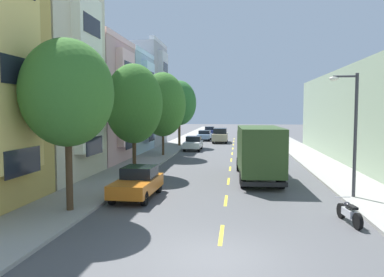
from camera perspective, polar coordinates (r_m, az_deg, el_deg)
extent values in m
plane|color=#4C4C4F|center=(40.96, 6.16, -1.80)|extent=(160.00, 160.00, 0.00)
cube|color=#99968E|center=(39.70, -4.19, -1.87)|extent=(3.20, 120.00, 0.14)
cube|color=#99968E|center=(39.51, 16.48, -2.06)|extent=(3.20, 120.00, 0.14)
cube|color=yellow|center=(13.44, 4.46, -14.30)|extent=(0.14, 2.20, 0.01)
cube|color=yellow|center=(18.25, 5.15, -9.32)|extent=(0.14, 2.20, 0.01)
cube|color=yellow|center=(23.14, 5.54, -6.43)|extent=(0.14, 2.20, 0.01)
cube|color=yellow|center=(28.07, 5.79, -4.55)|extent=(0.14, 2.20, 0.01)
cube|color=yellow|center=(33.02, 5.97, -3.23)|extent=(0.14, 2.20, 0.01)
cube|color=yellow|center=(37.98, 6.10, -2.26)|extent=(0.14, 2.20, 0.01)
cube|color=yellow|center=(42.95, 6.20, -1.51)|extent=(0.14, 2.20, 0.01)
cube|color=yellow|center=(47.93, 6.27, -0.92)|extent=(0.14, 2.20, 0.01)
cube|color=yellow|center=(52.91, 6.34, -0.44)|extent=(0.14, 2.20, 0.01)
cube|color=yellow|center=(57.89, 6.39, -0.04)|extent=(0.14, 2.20, 0.01)
cube|color=#F9D572|center=(17.01, -25.46, 11.63)|extent=(0.55, 3.37, 9.51)
cube|color=#1E232D|center=(16.83, -24.14, -3.24)|extent=(0.04, 2.56, 1.10)
cube|color=#1E232D|center=(16.77, -24.52, 9.25)|extent=(0.04, 2.56, 1.10)
cube|color=white|center=(23.82, -15.39, 9.33)|extent=(0.55, 3.37, 9.32)
cube|color=#1E232D|center=(23.70, -14.52, -1.05)|extent=(0.04, 2.56, 1.10)
cube|color=#1E232D|center=(23.65, -14.69, 7.63)|extent=(0.04, 2.56, 1.10)
cube|color=#1E232D|center=(24.14, -14.85, 16.16)|extent=(0.04, 2.56, 1.10)
cube|color=#CC9E9E|center=(33.73, -21.62, 4.94)|extent=(13.70, 7.49, 9.75)
cube|color=#FECACA|center=(31.65, -10.97, 14.51)|extent=(0.60, 7.49, 0.44)
cube|color=#FECACA|center=(30.99, -9.92, 5.99)|extent=(0.55, 3.37, 7.60)
cube|color=#1E232D|center=(30.99, -9.32, -0.50)|extent=(0.04, 2.56, 1.10)
cube|color=#1E232D|center=(30.89, -9.38, 4.92)|extent=(0.04, 2.56, 1.10)
cube|color=#1E232D|center=(31.07, -9.45, 10.32)|extent=(0.04, 2.56, 1.10)
cube|color=#9EB7CC|center=(40.13, -14.62, 4.98)|extent=(10.95, 7.49, 9.80)
cube|color=#CAE7FE|center=(38.95, -7.41, 12.67)|extent=(0.60, 7.49, 0.44)
cube|color=#CAE7FE|center=(38.41, -6.58, 5.71)|extent=(0.55, 3.37, 7.64)
cube|color=#1E232D|center=(38.41, -6.11, 0.45)|extent=(0.04, 2.56, 1.10)
cube|color=#1E232D|center=(38.33, -6.15, 4.84)|extent=(0.04, 2.56, 1.10)
cube|color=#1E232D|center=(38.47, -6.18, 9.22)|extent=(0.04, 2.56, 1.10)
cube|color=#A8A8AD|center=(47.32, -10.95, 6.31)|extent=(10.49, 7.49, 12.14)
cube|color=silver|center=(46.71, -5.04, 14.16)|extent=(0.60, 7.49, 0.44)
cube|color=silver|center=(45.96, -4.34, 7.05)|extent=(0.55, 3.37, 9.47)
cube|color=#1E232D|center=(45.89, -3.95, 1.60)|extent=(0.04, 2.56, 1.10)
cube|color=#1E232D|center=(45.87, -3.97, 6.14)|extent=(0.04, 2.56, 1.10)
cube|color=#1E232D|center=(46.14, -4.00, 10.67)|extent=(0.04, 2.56, 1.10)
cylinder|color=#47331E|center=(16.47, -18.10, -4.81)|extent=(0.28, 0.28, 3.21)
ellipsoid|color=#387028|center=(16.30, -18.36, 6.58)|extent=(3.78, 3.78, 4.41)
cylinder|color=#47331E|center=(25.73, -8.73, -2.13)|extent=(0.25, 0.25, 2.62)
ellipsoid|color=#387028|center=(25.58, -8.82, 5.24)|extent=(3.87, 3.87, 5.32)
cylinder|color=#47331E|center=(35.32, -4.40, -0.48)|extent=(0.21, 0.21, 2.49)
ellipsoid|color=#387028|center=(35.21, -4.43, 5.16)|extent=(4.28, 4.28, 5.95)
cylinder|color=#47331E|center=(45.02, -1.93, 0.91)|extent=(0.29, 0.29, 3.07)
ellipsoid|color=#2D6B2D|center=(44.96, -1.94, 5.41)|extent=(4.05, 4.05, 5.32)
cylinder|color=#38383D|center=(19.54, 23.48, 0.41)|extent=(0.16, 0.16, 5.90)
cylinder|color=#38383D|center=(19.43, 22.15, 8.70)|extent=(1.10, 0.10, 0.10)
ellipsoid|color=silver|center=(19.30, 20.70, 8.48)|extent=(0.44, 0.28, 0.20)
cube|color=#2D471E|center=(22.77, 10.21, -1.62)|extent=(2.62, 5.97, 2.64)
cube|color=#2D471E|center=(26.85, 9.37, -1.21)|extent=(2.38, 1.99, 2.20)
cube|color=black|center=(27.70, 9.23, -0.04)|extent=(2.02, 0.16, 0.97)
cube|color=black|center=(20.17, 10.93, -6.83)|extent=(2.40, 0.25, 0.24)
cylinder|color=black|center=(27.15, 11.56, -3.90)|extent=(0.32, 0.97, 0.96)
cylinder|color=black|center=(26.98, 7.08, -3.89)|extent=(0.32, 0.97, 0.96)
cylinder|color=black|center=(21.39, 13.44, -6.11)|extent=(0.32, 0.97, 0.96)
cylinder|color=black|center=(21.17, 7.73, -6.14)|extent=(0.32, 0.97, 0.96)
cylinder|color=black|center=(22.46, 13.02, -5.61)|extent=(0.32, 0.97, 0.96)
cylinder|color=black|center=(22.26, 7.58, -5.63)|extent=(0.32, 0.97, 0.96)
cube|color=orange|center=(18.71, -8.34, -7.02)|extent=(1.86, 4.05, 0.62)
cube|color=black|center=(19.06, -7.94, -5.02)|extent=(1.58, 1.72, 0.55)
cylinder|color=black|center=(17.76, -12.00, -8.70)|extent=(0.24, 0.67, 0.66)
cylinder|color=black|center=(17.29, -7.22, -8.99)|extent=(0.24, 0.67, 0.66)
cylinder|color=black|center=(20.27, -9.27, -7.05)|extent=(0.24, 0.67, 0.66)
cylinder|color=black|center=(19.86, -5.06, -7.25)|extent=(0.24, 0.67, 0.66)
cube|color=#7A9EC6|center=(54.51, 1.90, 0.38)|extent=(1.81, 4.50, 0.60)
cube|color=black|center=(54.70, 1.92, 0.97)|extent=(1.59, 2.16, 0.50)
cylinder|color=black|center=(53.08, 0.91, -0.05)|extent=(0.22, 0.66, 0.66)
cylinder|color=black|center=(52.95, 2.61, -0.06)|extent=(0.22, 0.66, 0.66)
cylinder|color=black|center=(56.12, 1.23, 0.18)|extent=(0.22, 0.66, 0.66)
cylinder|color=black|center=(55.99, 2.84, 0.17)|extent=(0.22, 0.66, 0.66)
cube|color=silver|center=(40.67, 0.18, -0.91)|extent=(1.75, 4.00, 0.62)
cube|color=black|center=(41.10, 0.26, -0.04)|extent=(1.53, 1.68, 0.55)
cylinder|color=black|center=(39.46, -1.16, -1.52)|extent=(0.22, 0.66, 0.66)
cylinder|color=black|center=(39.27, 1.04, -1.55)|extent=(0.22, 0.66, 0.66)
cylinder|color=black|center=(42.14, -0.63, -1.15)|extent=(0.22, 0.66, 0.66)
cylinder|color=black|center=(41.96, 1.43, -1.18)|extent=(0.22, 0.66, 0.66)
cube|color=navy|center=(65.78, 2.65, 1.04)|extent=(1.83, 4.04, 0.62)
cube|color=black|center=(66.23, 2.67, 1.57)|extent=(1.57, 1.71, 0.55)
cylinder|color=black|center=(64.48, 1.91, 0.70)|extent=(0.23, 0.66, 0.66)
cylinder|color=black|center=(64.40, 3.26, 0.70)|extent=(0.23, 0.66, 0.66)
cylinder|color=black|center=(67.19, 2.06, 0.85)|extent=(0.23, 0.66, 0.66)
cylinder|color=black|center=(67.11, 3.36, 0.84)|extent=(0.23, 0.66, 0.66)
cube|color=#194C28|center=(62.39, 10.38, 0.81)|extent=(1.86, 4.72, 0.62)
cube|color=black|center=(61.98, 10.41, 1.33)|extent=(1.63, 2.83, 0.55)
cylinder|color=black|center=(64.06, 10.99, 0.61)|extent=(0.23, 0.66, 0.66)
cylinder|color=black|center=(63.95, 9.56, 0.62)|extent=(0.23, 0.66, 0.66)
cylinder|color=black|center=(60.88, 11.23, 0.42)|extent=(0.23, 0.66, 0.66)
cylinder|color=black|center=(60.76, 9.72, 0.43)|extent=(0.23, 0.66, 0.66)
cube|color=tan|center=(50.82, 4.29, 0.26)|extent=(1.95, 4.80, 0.90)
cube|color=black|center=(50.77, 4.29, 1.16)|extent=(1.72, 2.78, 0.70)
cylinder|color=black|center=(49.28, 3.19, -0.38)|extent=(0.22, 0.66, 0.66)
cylinder|color=black|center=(49.20, 5.21, -0.40)|extent=(0.22, 0.66, 0.66)
cylinder|color=black|center=(52.53, 3.43, -0.10)|extent=(0.22, 0.66, 0.66)
cylinder|color=black|center=(52.45, 5.31, -0.12)|extent=(0.22, 0.66, 0.66)
cylinder|color=black|center=(16.36, 21.65, -10.13)|extent=(0.22, 0.61, 0.60)
cylinder|color=black|center=(15.08, 23.81, -11.41)|extent=(0.22, 0.61, 0.60)
cube|color=silver|center=(15.69, 22.69, -10.32)|extent=(0.39, 0.84, 0.28)
ellipsoid|color=black|center=(15.78, 22.46, -9.25)|extent=(0.24, 0.48, 0.22)
cube|color=black|center=(15.39, 23.12, -9.54)|extent=(0.29, 0.55, 0.10)
cylinder|color=silver|center=(16.13, 21.86, -8.22)|extent=(0.62, 0.12, 0.03)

